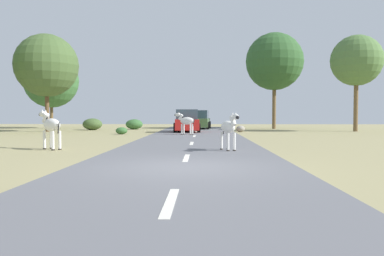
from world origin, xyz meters
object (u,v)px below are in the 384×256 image
object	(u,v)px
zebra_0	(229,128)
tree_2	(47,66)
zebra_2	(51,125)
tree_5	(274,62)
car_0	(199,120)
tree_3	(357,61)
zebra_1	(186,121)
bush_0	(122,131)
tree_1	(51,81)
rock_1	(241,129)
bush_2	(134,124)
bush_1	(92,124)
car_1	(186,122)

from	to	relation	value
zebra_0	tree_2	world-z (taller)	tree_2
zebra_2	tree_5	bearing A→B (deg)	11.86
car_0	tree_5	xyz separation A→B (m)	(7.31, 1.47, 5.70)
zebra_2	tree_3	bearing A→B (deg)	-6.03
zebra_1	bush_0	size ratio (longest dim) A/B	1.82
tree_1	bush_0	distance (m)	15.86
rock_1	tree_1	bearing A→B (deg)	156.50
bush_2	zebra_1	bearing A→B (deg)	-62.34
zebra_0	tree_5	world-z (taller)	tree_5
tree_1	tree_5	xyz separation A→B (m)	(22.45, -1.09, 1.72)
tree_3	zebra_2	bearing A→B (deg)	-138.29
zebra_0	tree_1	world-z (taller)	tree_1
zebra_0	tree_3	world-z (taller)	tree_3
zebra_2	bush_1	bearing A→B (deg)	53.63
car_1	bush_1	xyz separation A→B (m)	(-8.69, 4.37, -0.33)
car_1	tree_1	size ratio (longest dim) A/B	0.59
bush_2	rock_1	distance (m)	10.85
tree_1	zebra_0	bearing A→B (deg)	-55.88
car_1	tree_1	bearing A→B (deg)	144.21
bush_1	bush_0	bearing A→B (deg)	-60.00
zebra_0	tree_5	xyz separation A→B (m)	(6.02, 23.15, 5.63)
tree_5	zebra_1	bearing A→B (deg)	-124.33
zebra_2	bush_1	world-z (taller)	zebra_2
zebra_1	bush_0	xyz separation A→B (m)	(-4.64, 1.28, -0.70)
zebra_0	tree_2	xyz separation A→B (m)	(-13.67, 16.42, 4.46)
zebra_1	zebra_2	xyz separation A→B (m)	(-5.01, -10.48, 0.01)
bush_0	rock_1	world-z (taller)	rock_1
tree_5	bush_2	size ratio (longest dim) A/B	5.88
car_1	bush_1	bearing A→B (deg)	149.38
tree_3	car_0	bearing A→B (deg)	162.32
bush_1	car_0	bearing A→B (deg)	11.06
zebra_1	zebra_2	distance (m)	11.62
bush_1	bush_2	bearing A→B (deg)	25.00
zebra_0	tree_3	size ratio (longest dim) A/B	0.19
tree_1	tree_2	bearing A→B (deg)	-70.60
tree_5	bush_1	size ratio (longest dim) A/B	5.36
zebra_2	bush_0	bearing A→B (deg)	40.49
zebra_0	zebra_1	world-z (taller)	zebra_1
zebra_0	tree_5	bearing A→B (deg)	-123.21
tree_5	bush_0	size ratio (longest dim) A/B	11.21
car_0	tree_3	world-z (taller)	tree_3
bush_2	zebra_0	bearing A→B (deg)	-70.87
zebra_2	car_0	xyz separation A→B (m)	(5.82, 20.91, -0.12)
zebra_2	car_1	xyz separation A→B (m)	(4.86, 14.65, -0.12)
zebra_1	car_0	xyz separation A→B (m)	(0.81, 10.43, -0.11)
car_0	tree_5	bearing A→B (deg)	15.62
zebra_0	bush_0	bearing A→B (deg)	-80.36
zebra_1	car_1	distance (m)	4.17
zebra_0	rock_1	bearing A→B (deg)	-115.90
tree_2	rock_1	bearing A→B (deg)	-0.82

